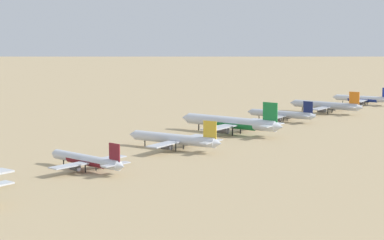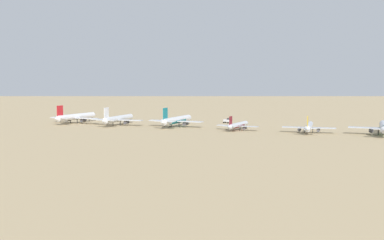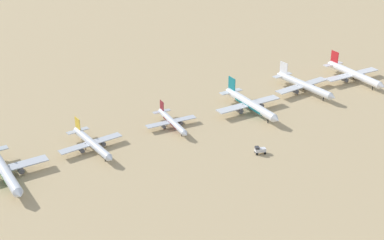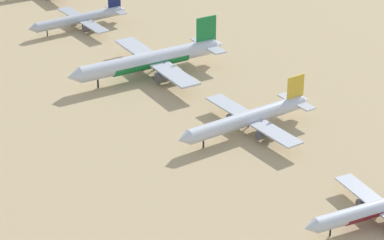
% 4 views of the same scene
% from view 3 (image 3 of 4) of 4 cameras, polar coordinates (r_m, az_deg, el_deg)
% --- Properties ---
extents(ground_plane, '(2099.74, 2099.74, 0.00)m').
position_cam_3_polar(ground_plane, '(268.08, -9.74, -3.41)').
color(ground_plane, tan).
extents(parked_jet_3, '(49.23, 39.94, 14.21)m').
position_cam_3_polar(parked_jet_3, '(255.72, -18.82, -4.88)').
color(parked_jet_3, silver).
rests_on(parked_jet_3, ground).
extents(parked_jet_4, '(39.79, 32.42, 11.47)m').
position_cam_3_polar(parked_jet_4, '(269.51, -10.30, -2.35)').
color(parked_jet_4, silver).
rests_on(parked_jet_4, ground).
extents(parked_jet_5, '(34.33, 27.89, 9.90)m').
position_cam_3_polar(parked_jet_5, '(287.30, -2.08, -0.17)').
color(parked_jet_5, silver).
rests_on(parked_jet_5, ground).
extents(parked_jet_6, '(48.82, 39.55, 14.11)m').
position_cam_3_polar(parked_jet_6, '(305.30, 6.00, 1.64)').
color(parked_jet_6, silver).
rests_on(parked_jet_6, ground).
extents(parked_jet_7, '(47.61, 38.77, 13.72)m').
position_cam_3_polar(parked_jet_7, '(335.49, 11.42, 3.55)').
color(parked_jet_7, silver).
rests_on(parked_jet_7, ground).
extents(parked_jet_8, '(49.05, 39.74, 14.17)m').
position_cam_3_polar(parked_jet_8, '(359.50, 16.30, 4.57)').
color(parked_jet_8, white).
rests_on(parked_jet_8, ground).
extents(service_truck, '(4.08, 5.66, 3.90)m').
position_cam_3_polar(service_truck, '(264.98, 7.00, -3.07)').
color(service_truck, silver).
rests_on(service_truck, ground).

